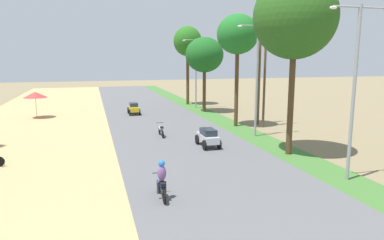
{
  "coord_description": "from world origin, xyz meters",
  "views": [
    {
      "loc": [
        -5.72,
        -2.88,
        5.8
      ],
      "look_at": [
        0.64,
        19.46,
        1.69
      ],
      "focal_mm": 32.91,
      "sensor_mm": 36.0,
      "label": 1
    }
  ],
  "objects_px": {
    "vendor_umbrella": "(35,95)",
    "motorbike_ahead_second": "(161,180)",
    "streetlamp_mid": "(257,73)",
    "car_sedan_yellow": "(134,108)",
    "utility_pole_far": "(259,71)",
    "median_tree_nearest": "(295,17)",
    "utility_pole_near": "(265,68)",
    "median_tree_second": "(238,35)",
    "streetlamp_far": "(196,69)",
    "median_tree_third": "(204,55)",
    "motorbike_ahead_third": "(161,130)",
    "streetlamp_near": "(355,82)",
    "median_tree_fourth": "(188,42)",
    "car_sedan_silver": "(208,137)"
  },
  "relations": [
    {
      "from": "median_tree_fourth",
      "to": "utility_pole_near",
      "type": "distance_m",
      "value": 16.17
    },
    {
      "from": "median_tree_second",
      "to": "streetlamp_mid",
      "type": "xyz_separation_m",
      "value": [
        -0.16,
        -4.03,
        -2.91
      ]
    },
    {
      "from": "median_tree_nearest",
      "to": "motorbike_ahead_second",
      "type": "height_order",
      "value": "median_tree_nearest"
    },
    {
      "from": "streetlamp_near",
      "to": "motorbike_ahead_third",
      "type": "height_order",
      "value": "streetlamp_near"
    },
    {
      "from": "streetlamp_mid",
      "to": "car_sedan_yellow",
      "type": "bearing_deg",
      "value": 120.51
    },
    {
      "from": "median_tree_fourth",
      "to": "motorbike_ahead_second",
      "type": "relative_size",
      "value": 5.3
    },
    {
      "from": "median_tree_third",
      "to": "streetlamp_far",
      "type": "bearing_deg",
      "value": 91.29
    },
    {
      "from": "median_tree_third",
      "to": "motorbike_ahead_third",
      "type": "distance_m",
      "value": 13.89
    },
    {
      "from": "median_tree_nearest",
      "to": "median_tree_fourth",
      "type": "height_order",
      "value": "median_tree_nearest"
    },
    {
      "from": "streetlamp_mid",
      "to": "motorbike_ahead_third",
      "type": "height_order",
      "value": "streetlamp_mid"
    },
    {
      "from": "median_tree_second",
      "to": "car_sedan_yellow",
      "type": "bearing_deg",
      "value": 131.37
    },
    {
      "from": "utility_pole_near",
      "to": "motorbike_ahead_second",
      "type": "height_order",
      "value": "utility_pole_near"
    },
    {
      "from": "median_tree_third",
      "to": "streetlamp_near",
      "type": "bearing_deg",
      "value": -90.17
    },
    {
      "from": "car_sedan_yellow",
      "to": "motorbike_ahead_third",
      "type": "xyz_separation_m",
      "value": [
        0.75,
        -10.92,
        -0.17
      ]
    },
    {
      "from": "median_tree_third",
      "to": "streetlamp_mid",
      "type": "height_order",
      "value": "streetlamp_mid"
    },
    {
      "from": "median_tree_third",
      "to": "motorbike_ahead_second",
      "type": "xyz_separation_m",
      "value": [
        -9.03,
        -22.33,
        -5.23
      ]
    },
    {
      "from": "motorbike_ahead_second",
      "to": "utility_pole_near",
      "type": "bearing_deg",
      "value": 48.97
    },
    {
      "from": "median_tree_third",
      "to": "utility_pole_far",
      "type": "bearing_deg",
      "value": -74.02
    },
    {
      "from": "streetlamp_mid",
      "to": "car_sedan_yellow",
      "type": "distance_m",
      "value": 15.3
    },
    {
      "from": "car_sedan_yellow",
      "to": "utility_pole_far",
      "type": "bearing_deg",
      "value": -40.03
    },
    {
      "from": "streetlamp_mid",
      "to": "motorbike_ahead_second",
      "type": "relative_size",
      "value": 4.52
    },
    {
      "from": "streetlamp_mid",
      "to": "streetlamp_near",
      "type": "bearing_deg",
      "value": -90.0
    },
    {
      "from": "median_tree_nearest",
      "to": "streetlamp_near",
      "type": "bearing_deg",
      "value": -87.13
    },
    {
      "from": "utility_pole_near",
      "to": "utility_pole_far",
      "type": "height_order",
      "value": "utility_pole_near"
    },
    {
      "from": "streetlamp_far",
      "to": "utility_pole_far",
      "type": "distance_m",
      "value": 11.38
    },
    {
      "from": "vendor_umbrella",
      "to": "median_tree_third",
      "type": "distance_m",
      "value": 17.3
    },
    {
      "from": "vendor_umbrella",
      "to": "motorbike_ahead_second",
      "type": "distance_m",
      "value": 24.29
    },
    {
      "from": "motorbike_ahead_third",
      "to": "streetlamp_near",
      "type": "bearing_deg",
      "value": -60.03
    },
    {
      "from": "car_sedan_silver",
      "to": "median_tree_second",
      "type": "bearing_deg",
      "value": 53.42
    },
    {
      "from": "median_tree_third",
      "to": "median_tree_fourth",
      "type": "height_order",
      "value": "median_tree_fourth"
    },
    {
      "from": "median_tree_nearest",
      "to": "car_sedan_yellow",
      "type": "bearing_deg",
      "value": 112.19
    },
    {
      "from": "car_sedan_silver",
      "to": "motorbike_ahead_second",
      "type": "bearing_deg",
      "value": -120.82
    },
    {
      "from": "motorbike_ahead_third",
      "to": "car_sedan_yellow",
      "type": "bearing_deg",
      "value": 93.9
    },
    {
      "from": "median_tree_nearest",
      "to": "streetlamp_far",
      "type": "relative_size",
      "value": 1.32
    },
    {
      "from": "median_tree_second",
      "to": "utility_pole_near",
      "type": "bearing_deg",
      "value": -22.84
    },
    {
      "from": "median_tree_third",
      "to": "streetlamp_far",
      "type": "xyz_separation_m",
      "value": [
        -0.07,
        2.95,
        -1.49
      ]
    },
    {
      "from": "streetlamp_far",
      "to": "streetlamp_near",
      "type": "bearing_deg",
      "value": -90.0
    },
    {
      "from": "median_tree_fourth",
      "to": "streetlamp_far",
      "type": "height_order",
      "value": "median_tree_fourth"
    },
    {
      "from": "streetlamp_far",
      "to": "vendor_umbrella",
      "type": "bearing_deg",
      "value": -172.09
    },
    {
      "from": "streetlamp_near",
      "to": "utility_pole_near",
      "type": "relative_size",
      "value": 0.84
    },
    {
      "from": "streetlamp_mid",
      "to": "motorbike_ahead_second",
      "type": "height_order",
      "value": "streetlamp_mid"
    },
    {
      "from": "motorbike_ahead_second",
      "to": "motorbike_ahead_third",
      "type": "relative_size",
      "value": 1.0
    },
    {
      "from": "median_tree_second",
      "to": "streetlamp_far",
      "type": "relative_size",
      "value": 1.18
    },
    {
      "from": "vendor_umbrella",
      "to": "streetlamp_near",
      "type": "height_order",
      "value": "streetlamp_near"
    },
    {
      "from": "streetlamp_mid",
      "to": "streetlamp_far",
      "type": "xyz_separation_m",
      "value": [
        -0.0,
        15.52,
        -0.13
      ]
    },
    {
      "from": "streetlamp_far",
      "to": "motorbike_ahead_third",
      "type": "relative_size",
      "value": 4.38
    },
    {
      "from": "median_tree_third",
      "to": "car_sedan_yellow",
      "type": "bearing_deg",
      "value": 178.84
    },
    {
      "from": "utility_pole_near",
      "to": "vendor_umbrella",
      "type": "bearing_deg",
      "value": 152.23
    },
    {
      "from": "streetlamp_far",
      "to": "motorbike_ahead_third",
      "type": "distance_m",
      "value": 15.81
    },
    {
      "from": "median_tree_nearest",
      "to": "median_tree_fourth",
      "type": "xyz_separation_m",
      "value": [
        0.19,
        23.99,
        -0.35
      ]
    }
  ]
}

